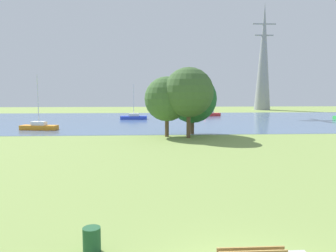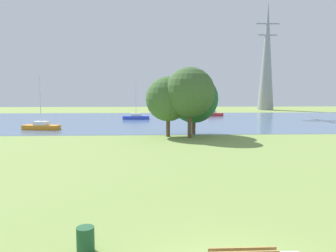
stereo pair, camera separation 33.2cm
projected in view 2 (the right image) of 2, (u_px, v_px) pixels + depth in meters
ground_plane at (178, 146)px, 30.44m from camera, size 160.00×160.00×0.00m
litter_bin at (85, 240)px, 10.37m from camera, size 0.56×0.56×0.80m
water_surface at (166, 120)px, 58.26m from camera, size 140.00×40.00×0.02m
sailboat_red at (211, 114)px, 67.95m from camera, size 5.02×2.62×7.57m
sailboat_blue at (136, 117)px, 60.06m from camera, size 4.81×1.52×6.38m
sailboat_orange at (41, 126)px, 43.70m from camera, size 4.99×2.30×7.21m
tree_east_near at (168, 99)px, 36.64m from camera, size 4.98×4.98×6.72m
tree_west_far at (190, 92)px, 35.55m from camera, size 5.42×5.42×7.67m
tree_mid_shore at (194, 99)px, 38.57m from camera, size 5.69×5.69×7.05m
electricity_pylon at (267, 56)px, 90.01m from camera, size 6.40×4.40×29.14m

